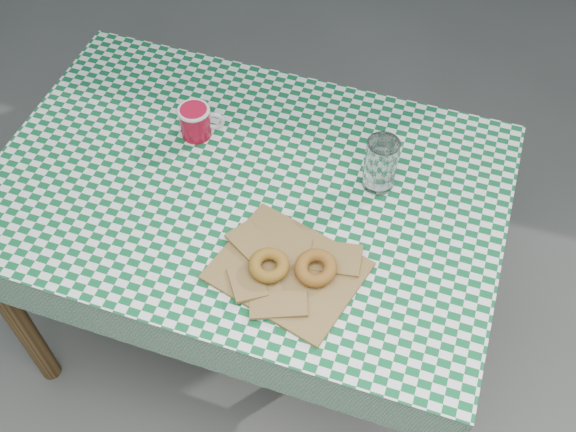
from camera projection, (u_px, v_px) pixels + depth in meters
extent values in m
plane|color=#50504B|center=(277.00, 339.00, 2.27)|extent=(60.00, 60.00, 0.00)
cube|color=#4E311B|center=(251.00, 267.00, 2.00)|extent=(1.29, 0.88, 0.75)
cube|color=#0D582C|center=(245.00, 185.00, 1.70)|extent=(1.31, 0.90, 0.01)
cube|color=olive|center=(288.00, 270.00, 1.53)|extent=(0.37, 0.33, 0.02)
torus|color=olive|center=(269.00, 265.00, 1.51)|extent=(0.12, 0.12, 0.03)
torus|color=brown|center=(316.00, 268.00, 1.51)|extent=(0.13, 0.13, 0.03)
cylinder|color=silver|center=(381.00, 164.00, 1.64)|extent=(0.10, 0.10, 0.15)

